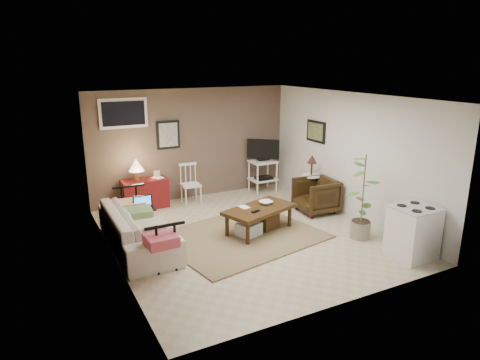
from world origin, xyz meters
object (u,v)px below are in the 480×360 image
coffee_table (259,218)px  armchair (316,194)px  sofa (137,222)px  stove (413,232)px  potted_plant (363,194)px  spindle_chair (191,185)px  red_console (144,191)px  side_table (311,174)px  tv_stand (263,164)px

coffee_table → armchair: armchair is taller
sofa → stove: sofa is taller
potted_plant → spindle_chair: bearing=121.6°
red_console → potted_plant: potted_plant is taller
side_table → tv_stand: bearing=108.3°
coffee_table → spindle_chair: size_ratio=1.69×
sofa → stove: (3.67, -2.34, -0.02)m
spindle_chair → tv_stand: (1.79, -0.01, 0.26)m
spindle_chair → coffee_table: bearing=-77.0°
potted_plant → red_console: bearing=131.7°
stove → tv_stand: bearing=94.4°
coffee_table → sofa: (-2.06, 0.39, 0.16)m
sofa → tv_stand: 3.77m
armchair → stove: size_ratio=0.91×
side_table → potted_plant: size_ratio=0.72×
sofa → spindle_chair: sofa is taller
sofa → armchair: size_ratio=2.93×
side_table → armchair: side_table is taller
sofa → tv_stand: tv_stand is taller
tv_stand → armchair: 1.73m
coffee_table → stove: 2.54m
red_console → tv_stand: (2.76, -0.13, 0.29)m
sofa → armchair: (3.61, 0.00, -0.06)m
coffee_table → side_table: side_table is taller
red_console → armchair: 3.51m
coffee_table → potted_plant: (1.43, -1.02, 0.53)m
tv_stand → stove: (0.31, -4.04, -0.24)m
sofa → red_console: (0.60, 1.83, -0.07)m
spindle_chair → side_table: side_table is taller
spindle_chair → side_table: 2.57m
coffee_table → side_table: (1.72, 0.81, 0.40)m
coffee_table → sofa: size_ratio=0.64×
armchair → potted_plant: 1.48m
stove → side_table: bearing=87.8°
coffee_table → tv_stand: (1.30, 2.09, 0.38)m
spindle_chair → potted_plant: size_ratio=0.57×
tv_stand → side_table: 1.34m
side_table → armchair: bearing=-112.8°
spindle_chair → side_table: (2.21, -1.29, 0.28)m
armchair → potted_plant: size_ratio=0.51×
sofa → potted_plant: 3.78m
coffee_table → potted_plant: size_ratio=0.95×
tv_stand → side_table: size_ratio=1.14×
coffee_table → tv_stand: tv_stand is taller
potted_plant → sofa: bearing=158.0°
coffee_table → armchair: (1.55, 0.39, 0.11)m
spindle_chair → side_table: size_ratio=0.78×
tv_stand → potted_plant: potted_plant is taller
armchair → coffee_table: bearing=-70.9°
red_console → sofa: bearing=-108.3°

